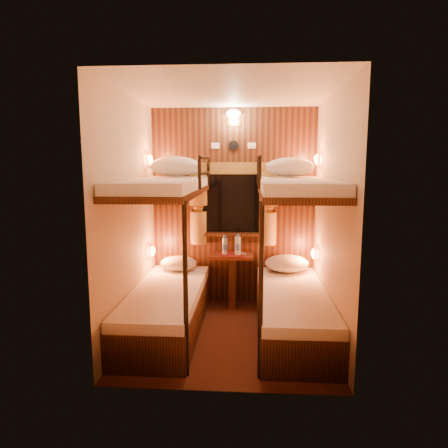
# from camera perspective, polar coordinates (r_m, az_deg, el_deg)

# --- Properties ---
(floor) EXTENTS (2.10, 2.10, 0.00)m
(floor) POSITION_cam_1_polar(r_m,az_deg,el_deg) (4.25, 0.66, -15.43)
(floor) COLOR black
(floor) RESTS_ON ground
(ceiling) EXTENTS (2.10, 2.10, 0.00)m
(ceiling) POSITION_cam_1_polar(r_m,az_deg,el_deg) (3.94, 0.72, 18.37)
(ceiling) COLOR silver
(ceiling) RESTS_ON wall_back
(wall_back) EXTENTS (2.40, 0.00, 2.40)m
(wall_back) POSITION_cam_1_polar(r_m,az_deg,el_deg) (4.96, 1.36, 2.44)
(wall_back) COLOR #C6B293
(wall_back) RESTS_ON floor
(wall_front) EXTENTS (2.40, 0.00, 2.40)m
(wall_front) POSITION_cam_1_polar(r_m,az_deg,el_deg) (2.88, -0.46, -1.98)
(wall_front) COLOR #C6B293
(wall_front) RESTS_ON floor
(wall_left) EXTENTS (0.00, 2.40, 2.40)m
(wall_left) POSITION_cam_1_polar(r_m,az_deg,el_deg) (4.10, -13.42, 0.91)
(wall_left) COLOR #C6B293
(wall_left) RESTS_ON floor
(wall_right) EXTENTS (0.00, 2.40, 2.40)m
(wall_right) POSITION_cam_1_polar(r_m,az_deg,el_deg) (3.99, 15.17, 0.65)
(wall_right) COLOR #C6B293
(wall_right) RESTS_ON floor
(back_panel) EXTENTS (2.00, 0.03, 2.40)m
(back_panel) POSITION_cam_1_polar(r_m,az_deg,el_deg) (4.95, 1.35, 2.42)
(back_panel) COLOR black
(back_panel) RESTS_ON floor
(bunk_left) EXTENTS (0.72, 1.90, 1.82)m
(bunk_left) POSITION_cam_1_polar(r_m,az_deg,el_deg) (4.21, -8.20, -7.68)
(bunk_left) COLOR black
(bunk_left) RESTS_ON floor
(bunk_right) EXTENTS (0.72, 1.90, 1.82)m
(bunk_right) POSITION_cam_1_polar(r_m,az_deg,el_deg) (4.14, 9.80, -7.99)
(bunk_right) COLOR black
(bunk_right) RESTS_ON floor
(window) EXTENTS (1.00, 0.12, 0.79)m
(window) POSITION_cam_1_polar(r_m,az_deg,el_deg) (4.92, 1.33, 2.16)
(window) COLOR black
(window) RESTS_ON back_panel
(curtains) EXTENTS (1.10, 0.22, 1.00)m
(curtains) POSITION_cam_1_polar(r_m,az_deg,el_deg) (4.88, 1.32, 3.08)
(curtains) COLOR olive
(curtains) RESTS_ON back_panel
(back_fixtures) EXTENTS (0.54, 0.09, 0.48)m
(back_fixtures) POSITION_cam_1_polar(r_m,az_deg,el_deg) (4.91, 1.37, 14.60)
(back_fixtures) COLOR black
(back_fixtures) RESTS_ON back_panel
(reading_lamps) EXTENTS (2.00, 0.20, 1.25)m
(reading_lamps) POSITION_cam_1_polar(r_m,az_deg,el_deg) (4.61, 1.17, 2.47)
(reading_lamps) COLOR orange
(reading_lamps) RESTS_ON wall_left
(table) EXTENTS (0.50, 0.34, 0.66)m
(table) POSITION_cam_1_polar(r_m,az_deg,el_deg) (4.91, 1.22, -6.96)
(table) COLOR #4F1E12
(table) RESTS_ON floor
(bottle_left) EXTENTS (0.07, 0.07, 0.24)m
(bottle_left) POSITION_cam_1_polar(r_m,az_deg,el_deg) (4.80, 0.13, -3.17)
(bottle_left) COLOR #99BFE5
(bottle_left) RESTS_ON table
(bottle_right) EXTENTS (0.07, 0.07, 0.26)m
(bottle_right) POSITION_cam_1_polar(r_m,az_deg,el_deg) (4.78, 1.97, -3.13)
(bottle_right) COLOR #99BFE5
(bottle_right) RESTS_ON table
(sachet_a) EXTENTS (0.09, 0.07, 0.01)m
(sachet_a) POSITION_cam_1_polar(r_m,az_deg,el_deg) (4.85, 2.60, -4.26)
(sachet_a) COLOR silver
(sachet_a) RESTS_ON table
(sachet_b) EXTENTS (0.10, 0.09, 0.01)m
(sachet_b) POSITION_cam_1_polar(r_m,az_deg,el_deg) (4.95, 2.31, -4.02)
(sachet_b) COLOR silver
(sachet_b) RESTS_ON table
(pillow_lower_left) EXTENTS (0.44, 0.31, 0.17)m
(pillow_lower_left) POSITION_cam_1_polar(r_m,az_deg,el_deg) (4.87, -6.51, -5.58)
(pillow_lower_left) COLOR silver
(pillow_lower_left) RESTS_ON bunk_left
(pillow_lower_right) EXTENTS (0.52, 0.37, 0.20)m
(pillow_lower_right) POSITION_cam_1_polar(r_m,az_deg,el_deg) (4.83, 8.96, -5.58)
(pillow_lower_right) COLOR silver
(pillow_lower_right) RESTS_ON bunk_right
(pillow_upper_left) EXTENTS (0.58, 0.42, 0.23)m
(pillow_upper_left) POSITION_cam_1_polar(r_m,az_deg,el_deg) (4.64, -6.96, 8.17)
(pillow_upper_left) COLOR silver
(pillow_upper_left) RESTS_ON bunk_left
(pillow_upper_right) EXTENTS (0.55, 0.39, 0.22)m
(pillow_upper_right) POSITION_cam_1_polar(r_m,az_deg,el_deg) (4.56, 9.43, 8.02)
(pillow_upper_right) COLOR silver
(pillow_upper_right) RESTS_ON bunk_right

